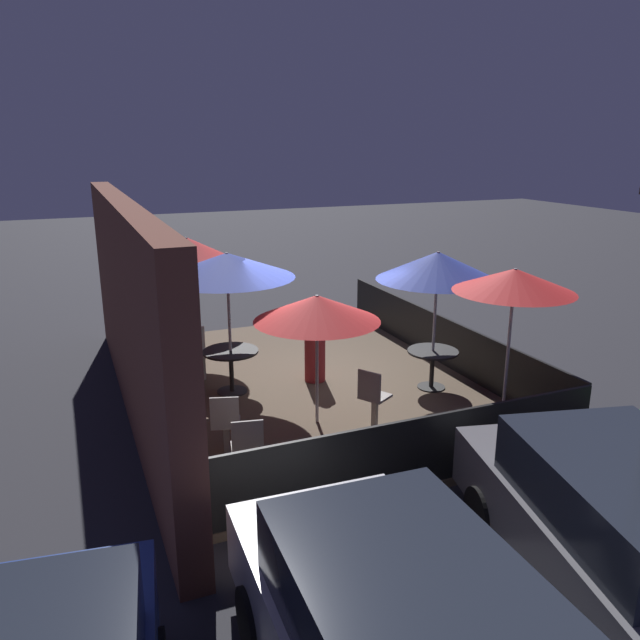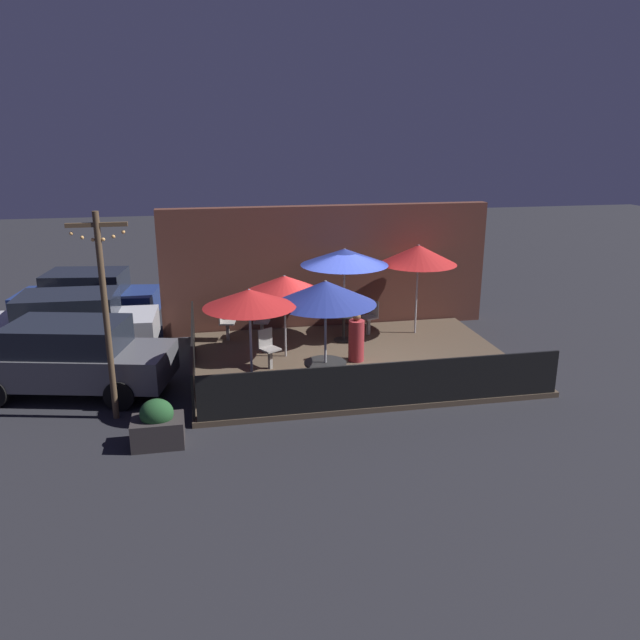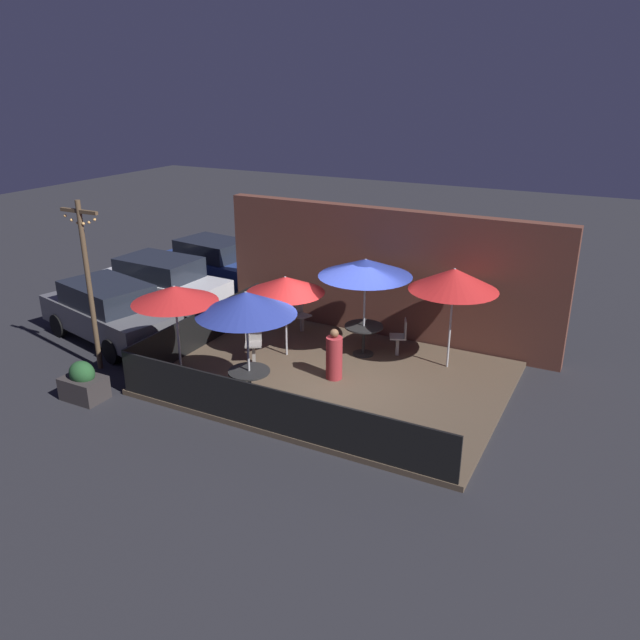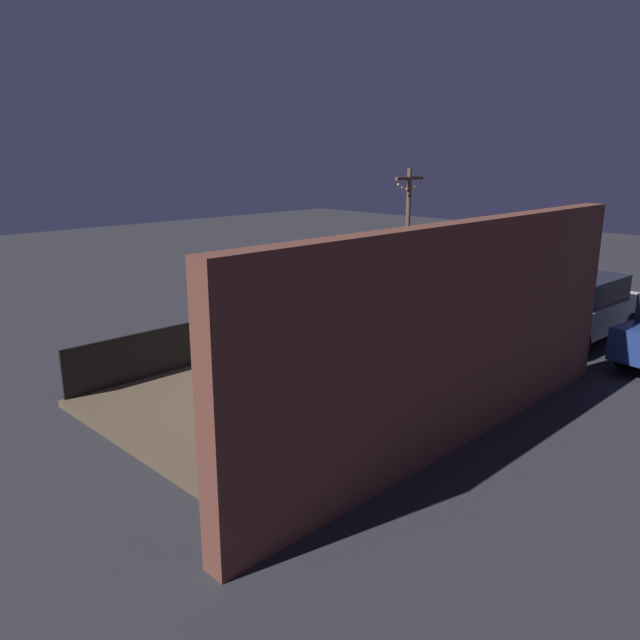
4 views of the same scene
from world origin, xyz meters
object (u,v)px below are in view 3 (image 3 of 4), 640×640
at_px(dining_table_0, 364,331).
at_px(parked_car_2, 213,262).
at_px(patio_chair_0, 400,336).
at_px(patio_umbrella_1, 246,303).
at_px(patio_umbrella_3, 285,285).
at_px(patio_umbrella_4, 454,279).
at_px(patio_umbrella_0, 365,268).
at_px(patron_0, 334,357).
at_px(parked_car_0, 109,311).
at_px(parked_car_1, 161,282).
at_px(light_post, 88,279).
at_px(patio_chair_1, 271,308).
at_px(planter_box, 83,383).
at_px(patio_umbrella_2, 175,294).
at_px(dining_table_1, 249,377).
at_px(patio_chair_2, 253,342).
at_px(patio_chair_3, 300,314).

bearing_deg(dining_table_0, parked_car_2, 155.73).
bearing_deg(patio_chair_0, patio_umbrella_1, 37.67).
xyz_separation_m(patio_umbrella_3, patio_umbrella_4, (3.81, 1.19, 0.35)).
distance_m(patio_umbrella_0, patio_umbrella_3, 1.99).
distance_m(patron_0, parked_car_2, 8.40).
bearing_deg(parked_car_0, parked_car_1, 113.60).
height_order(light_post, parked_car_0, light_post).
bearing_deg(patio_umbrella_0, patio_umbrella_1, -109.40).
relative_size(patio_chair_1, parked_car_0, 0.21).
bearing_deg(patron_0, planter_box, -120.90).
distance_m(patio_umbrella_2, patio_chair_1, 4.66).
bearing_deg(light_post, parked_car_1, 110.55).
xyz_separation_m(patio_umbrella_3, dining_table_1, (0.52, -2.44, -1.30)).
height_order(patio_chair_1, patron_0, patron_0).
bearing_deg(patron_0, patio_chair_0, 88.83).
relative_size(patio_umbrella_3, patio_chair_2, 2.18).
bearing_deg(patio_umbrella_4, planter_box, -142.83).
relative_size(patio_umbrella_3, dining_table_0, 2.13).
xyz_separation_m(patio_umbrella_4, parked_car_0, (-8.68, -2.31, -1.49)).
distance_m(patio_umbrella_0, light_post, 6.53).
xyz_separation_m(patio_chair_0, planter_box, (-5.45, -5.20, -0.27)).
height_order(patio_umbrella_2, patron_0, patio_umbrella_2).
relative_size(patio_umbrella_0, patio_chair_0, 2.60).
bearing_deg(patio_umbrella_3, parked_car_1, 164.43).
xyz_separation_m(dining_table_0, light_post, (-5.51, -3.52, 1.56)).
xyz_separation_m(dining_table_0, patio_chair_1, (-3.12, 0.61, -0.09)).
bearing_deg(patron_0, patio_umbrella_1, -98.71).
height_order(patron_0, planter_box, patron_0).
relative_size(patio_chair_3, parked_car_1, 0.21).
bearing_deg(patio_chair_0, parked_car_0, -5.81).
height_order(light_post, parked_car_1, light_post).
xyz_separation_m(patio_umbrella_3, patio_chair_0, (2.55, 1.30, -1.33)).
bearing_deg(patio_umbrella_2, patio_chair_0, 48.38).
distance_m(patio_chair_1, patron_0, 3.77).
distance_m(parked_car_0, parked_car_2, 5.22).
height_order(patio_umbrella_4, parked_car_2, patio_umbrella_4).
height_order(patio_umbrella_3, patio_umbrella_4, patio_umbrella_4).
height_order(dining_table_0, dining_table_1, dining_table_0).
xyz_separation_m(patron_0, parked_car_1, (-6.98, 2.12, 0.18)).
height_order(patio_chair_3, light_post, light_post).
bearing_deg(patron_0, patio_chair_2, -154.26).
xyz_separation_m(dining_table_1, parked_car_2, (-5.80, 6.53, 0.16)).
xyz_separation_m(dining_table_0, parked_car_2, (-6.99, 3.15, 0.10)).
relative_size(patio_chair_0, patio_chair_2, 1.01).
height_order(dining_table_0, patron_0, patron_0).
relative_size(light_post, parked_car_1, 0.95).
distance_m(patio_umbrella_4, parked_car_2, 9.67).
bearing_deg(dining_table_1, patio_chair_0, 61.56).
bearing_deg(parked_car_0, patio_umbrella_2, -10.01).
bearing_deg(patio_umbrella_1, patron_0, 57.79).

